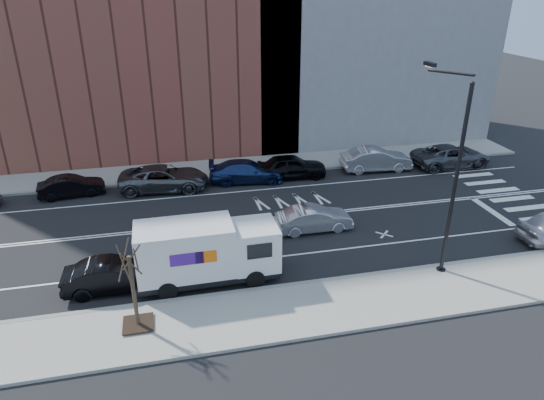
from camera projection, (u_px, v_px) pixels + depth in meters
name	position (u px, v px, depth m)	size (l,w,h in m)	color
ground	(265.00, 219.00, 28.33)	(120.00, 120.00, 0.00)	black
sidewalk_near	(309.00, 309.00, 20.49)	(44.00, 3.60, 0.15)	gray
sidewalk_far	(240.00, 166.00, 36.10)	(44.00, 3.60, 0.15)	gray
curb_near	(297.00, 285.00, 22.08)	(44.00, 0.25, 0.17)	gray
curb_far	(245.00, 175.00, 34.50)	(44.00, 0.25, 0.17)	gray
crosswalk	(505.00, 194.00, 31.56)	(3.00, 14.00, 0.01)	white
road_markings	(265.00, 219.00, 28.32)	(40.00, 8.60, 0.01)	white
bldg_brick	(115.00, 6.00, 35.99)	(26.00, 10.00, 22.00)	brown
streetlight	(451.00, 169.00, 21.50)	(0.44, 4.02, 9.34)	black
street_tree	(135.00, 298.00, 18.85)	(1.20, 1.20, 3.75)	black
fedex_van	(206.00, 251.00, 21.92)	(6.53, 2.39, 2.97)	black
far_parked_b	(71.00, 186.00, 31.10)	(1.42, 4.06, 1.34)	black
far_parked_c	(164.00, 178.00, 32.02)	(2.67, 5.79, 1.61)	#4F5156
far_parked_d	(247.00, 171.00, 33.32)	(2.10, 5.16, 1.50)	navy
far_parked_e	(292.00, 166.00, 33.97)	(1.96, 4.86, 1.66)	black
far_parked_f	(376.00, 159.00, 35.27)	(1.78, 5.09, 1.68)	#B3B3B8
far_parked_g	(451.00, 156.00, 36.06)	(2.67, 5.79, 1.61)	#4A4C51
driving_sedan	(314.00, 219.00, 26.82)	(1.47, 4.22, 1.39)	silver
near_parked_rear_a	(114.00, 276.00, 21.59)	(1.55, 4.44, 1.46)	black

